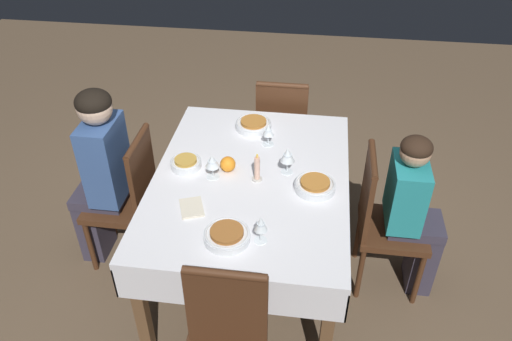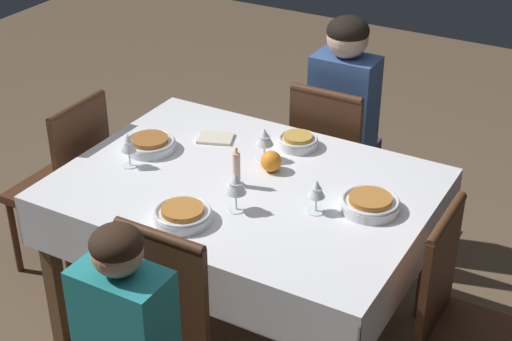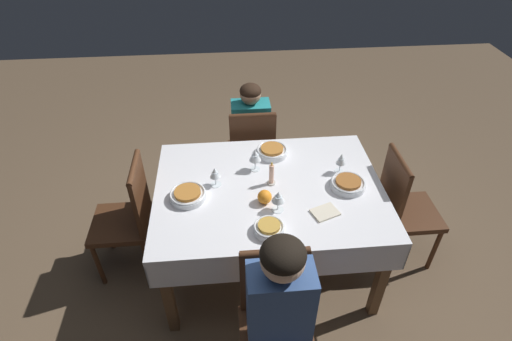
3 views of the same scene
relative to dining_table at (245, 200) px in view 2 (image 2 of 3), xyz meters
The scene contains 17 objects.
ground_plane 0.66m from the dining_table, ahead, with size 8.00×8.00×0.00m, color brown.
dining_table is the anchor object (origin of this frame).
chair_north 0.76m from the dining_table, 86.31° to the left, with size 0.38×0.38×0.90m.
chair_east 0.95m from the dining_table, ahead, with size 0.38×0.38×0.90m.
chair_west 0.94m from the dining_table, behind, with size 0.38×0.38×0.90m.
person_adult_denim 0.89m from the dining_table, 86.91° to the left, with size 0.30×0.34×1.17m.
bowl_north 0.39m from the dining_table, 83.13° to the left, with size 0.17×0.17×0.06m.
wine_glass_north 0.27m from the dining_table, 97.45° to the left, with size 0.08×0.08×0.14m.
bowl_south 0.37m from the dining_table, 99.52° to the right, with size 0.21×0.21×0.06m.
wine_glass_south 0.28m from the dining_table, 69.31° to the right, with size 0.08×0.08×0.16m.
bowl_east 0.51m from the dining_table, ahead, with size 0.22×0.22×0.06m.
wine_glass_east 0.38m from the dining_table, ahead, with size 0.07×0.07×0.13m.
bowl_west 0.50m from the dining_table, behind, with size 0.22×0.22×0.06m.
wine_glass_west 0.52m from the dining_table, 166.35° to the right, with size 0.06×0.06×0.14m.
candle_centerpiece 0.15m from the dining_table, 114.21° to the right, with size 0.05×0.05×0.17m.
orange_fruit 0.19m from the dining_table, 71.80° to the left, with size 0.09×0.09×0.09m, color orange.
napkin_red_folded 0.40m from the dining_table, 139.36° to the left, with size 0.18×0.16×0.01m.
Camera 2 is at (1.34, -2.28, 2.29)m, focal length 55.00 mm.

